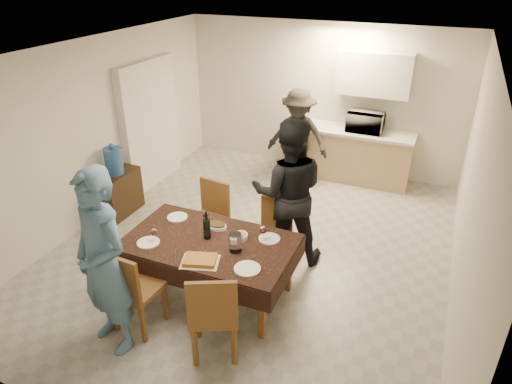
# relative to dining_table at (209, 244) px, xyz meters

# --- Properties ---
(floor) EXTENTS (5.00, 6.00, 0.02)m
(floor) POSITION_rel_dining_table_xyz_m (0.08, 1.09, -0.70)
(floor) COLOR #9E9E99
(floor) RESTS_ON ground
(ceiling) EXTENTS (5.00, 6.00, 0.02)m
(ceiling) POSITION_rel_dining_table_xyz_m (0.08, 1.09, 1.90)
(ceiling) COLOR white
(ceiling) RESTS_ON wall_back
(wall_back) EXTENTS (5.00, 0.02, 2.60)m
(wall_back) POSITION_rel_dining_table_xyz_m (0.08, 4.09, 0.60)
(wall_back) COLOR silver
(wall_back) RESTS_ON floor
(wall_front) EXTENTS (5.00, 0.02, 2.60)m
(wall_front) POSITION_rel_dining_table_xyz_m (0.08, -1.91, 0.60)
(wall_front) COLOR silver
(wall_front) RESTS_ON floor
(wall_left) EXTENTS (0.02, 6.00, 2.60)m
(wall_left) POSITION_rel_dining_table_xyz_m (-2.42, 1.09, 0.60)
(wall_left) COLOR silver
(wall_left) RESTS_ON floor
(wall_right) EXTENTS (0.02, 6.00, 2.60)m
(wall_right) POSITION_rel_dining_table_xyz_m (2.58, 1.09, 0.60)
(wall_right) COLOR silver
(wall_right) RESTS_ON floor
(stub_partition) EXTENTS (0.15, 1.40, 2.10)m
(stub_partition) POSITION_rel_dining_table_xyz_m (-2.34, 2.29, 0.35)
(stub_partition) COLOR silver
(stub_partition) RESTS_ON floor
(kitchen_base_cabinet) EXTENTS (2.20, 0.60, 0.86)m
(kitchen_base_cabinet) POSITION_rel_dining_table_xyz_m (0.68, 3.77, -0.27)
(kitchen_base_cabinet) COLOR tan
(kitchen_base_cabinet) RESTS_ON floor
(kitchen_worktop) EXTENTS (2.24, 0.64, 0.05)m
(kitchen_worktop) POSITION_rel_dining_table_xyz_m (0.68, 3.77, 0.18)
(kitchen_worktop) COLOR #BBBCB6
(kitchen_worktop) RESTS_ON kitchen_base_cabinet
(upper_cabinet) EXTENTS (1.20, 0.34, 0.70)m
(upper_cabinet) POSITION_rel_dining_table_xyz_m (0.98, 3.91, 1.15)
(upper_cabinet) COLOR silver
(upper_cabinet) RESTS_ON wall_back
(dining_table) EXTENTS (1.89, 1.12, 0.74)m
(dining_table) POSITION_rel_dining_table_xyz_m (0.00, 0.00, 0.00)
(dining_table) COLOR black
(dining_table) RESTS_ON floor
(chair_near_left) EXTENTS (0.49, 0.49, 0.55)m
(chair_near_left) POSITION_rel_dining_table_xyz_m (-0.45, -0.85, -0.08)
(chair_near_left) COLOR brown
(chair_near_left) RESTS_ON floor
(chair_near_right) EXTENTS (0.62, 0.64, 0.55)m
(chair_near_right) POSITION_rel_dining_table_xyz_m (0.45, -0.85, -0.08)
(chair_near_right) COLOR brown
(chair_near_right) RESTS_ON floor
(chair_far_left) EXTENTS (0.49, 0.49, 0.53)m
(chair_far_left) POSITION_rel_dining_table_xyz_m (-0.45, 0.66, -0.10)
(chair_far_left) COLOR brown
(chair_far_left) RESTS_ON floor
(chair_far_right) EXTENTS (0.42, 0.42, 0.49)m
(chair_far_right) POSITION_rel_dining_table_xyz_m (0.45, 0.66, -0.14)
(chair_far_right) COLOR brown
(chair_far_right) RESTS_ON floor
(console) EXTENTS (0.36, 0.73, 0.67)m
(console) POSITION_rel_dining_table_xyz_m (-2.20, 1.13, -0.37)
(console) COLOR black
(console) RESTS_ON floor
(water_jug) EXTENTS (0.27, 0.27, 0.40)m
(water_jug) POSITION_rel_dining_table_xyz_m (-2.20, 1.13, 0.17)
(water_jug) COLOR #3060A8
(water_jug) RESTS_ON console
(wine_bottle) EXTENTS (0.08, 0.08, 0.33)m
(wine_bottle) POSITION_rel_dining_table_xyz_m (-0.05, 0.05, 0.20)
(wine_bottle) COLOR black
(wine_bottle) RESTS_ON dining_table
(water_pitcher) EXTENTS (0.14, 0.14, 0.21)m
(water_pitcher) POSITION_rel_dining_table_xyz_m (0.35, -0.05, 0.14)
(water_pitcher) COLOR white
(water_pitcher) RESTS_ON dining_table
(savoury_tart) EXTENTS (0.46, 0.40, 0.05)m
(savoury_tart) POSITION_rel_dining_table_xyz_m (0.10, -0.38, 0.06)
(savoury_tart) COLOR #BC7D37
(savoury_tart) RESTS_ON dining_table
(salad_bowl) EXTENTS (0.16, 0.16, 0.06)m
(salad_bowl) POSITION_rel_dining_table_xyz_m (0.30, 0.18, 0.07)
(salad_bowl) COLOR white
(salad_bowl) RESTS_ON dining_table
(mushroom_dish) EXTENTS (0.22, 0.22, 0.04)m
(mushroom_dish) POSITION_rel_dining_table_xyz_m (-0.05, 0.28, 0.05)
(mushroom_dish) COLOR white
(mushroom_dish) RESTS_ON dining_table
(wine_glass_a) EXTENTS (0.08, 0.08, 0.17)m
(wine_glass_a) POSITION_rel_dining_table_xyz_m (-0.55, -0.25, 0.12)
(wine_glass_a) COLOR white
(wine_glass_a) RESTS_ON dining_table
(wine_glass_b) EXTENTS (0.09, 0.09, 0.19)m
(wine_glass_b) POSITION_rel_dining_table_xyz_m (0.55, 0.25, 0.13)
(wine_glass_b) COLOR white
(wine_glass_b) RESTS_ON dining_table
(wine_glass_c) EXTENTS (0.08, 0.08, 0.18)m
(wine_glass_c) POSITION_rel_dining_table_xyz_m (-0.20, 0.30, 0.12)
(wine_glass_c) COLOR white
(wine_glass_c) RESTS_ON dining_table
(plate_near_left) EXTENTS (0.25, 0.25, 0.01)m
(plate_near_left) POSITION_rel_dining_table_xyz_m (-0.60, -0.30, 0.04)
(plate_near_left) COLOR white
(plate_near_left) RESTS_ON dining_table
(plate_near_right) EXTENTS (0.27, 0.27, 0.02)m
(plate_near_right) POSITION_rel_dining_table_xyz_m (0.60, -0.30, 0.04)
(plate_near_right) COLOR white
(plate_near_right) RESTS_ON dining_table
(plate_far_left) EXTENTS (0.25, 0.25, 0.01)m
(plate_far_left) POSITION_rel_dining_table_xyz_m (-0.60, 0.30, 0.04)
(plate_far_left) COLOR white
(plate_far_left) RESTS_ON dining_table
(plate_far_right) EXTENTS (0.24, 0.24, 0.01)m
(plate_far_right) POSITION_rel_dining_table_xyz_m (0.60, 0.30, 0.04)
(plate_far_right) COLOR white
(plate_far_right) RESTS_ON dining_table
(microwave) EXTENTS (0.59, 0.40, 0.33)m
(microwave) POSITION_rel_dining_table_xyz_m (0.95, 3.77, 0.37)
(microwave) COLOR silver
(microwave) RESTS_ON kitchen_worktop
(person_near) EXTENTS (0.82, 0.66, 1.95)m
(person_near) POSITION_rel_dining_table_xyz_m (-0.55, -1.05, 0.27)
(person_near) COLOR #486D92
(person_near) RESTS_ON floor
(person_far) EXTENTS (1.12, 1.00, 1.91)m
(person_far) POSITION_rel_dining_table_xyz_m (0.55, 1.05, 0.25)
(person_far) COLOR black
(person_far) RESTS_ON floor
(person_kitchen) EXTENTS (1.06, 0.61, 1.63)m
(person_kitchen) POSITION_rel_dining_table_xyz_m (-0.08, 3.32, 0.12)
(person_kitchen) COLOR black
(person_kitchen) RESTS_ON floor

